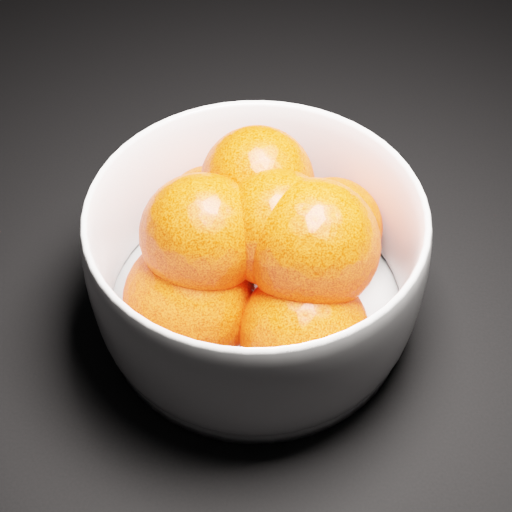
# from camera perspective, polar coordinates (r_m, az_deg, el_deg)

# --- Properties ---
(ground) EXTENTS (3.00, 3.00, 0.00)m
(ground) POSITION_cam_1_polar(r_m,az_deg,el_deg) (0.51, -4.22, -16.08)
(ground) COLOR black
(ground) RESTS_ON ground
(bowl) EXTENTS (0.25, 0.25, 0.12)m
(bowl) POSITION_cam_1_polar(r_m,az_deg,el_deg) (0.53, 0.00, -0.43)
(bowl) COLOR silver
(bowl) RESTS_ON ground
(orange_pile) EXTENTS (0.18, 0.19, 0.14)m
(orange_pile) POSITION_cam_1_polar(r_m,az_deg,el_deg) (0.51, 0.33, 0.33)
(orange_pile) COLOR #F53508
(orange_pile) RESTS_ON bowl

